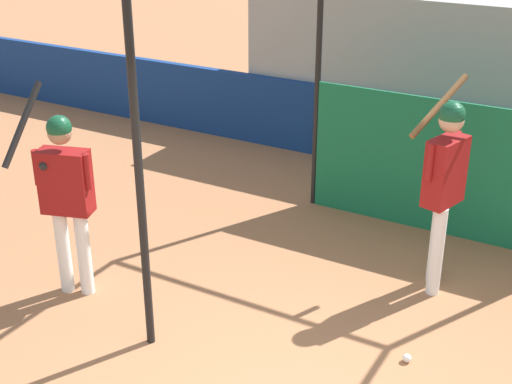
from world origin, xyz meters
TOP-DOWN VIEW (x-y plane):
  - outfield_wall at (0.00, 5.39)m, footprint 24.00×0.12m
  - batting_cage at (-0.16, 3.24)m, footprint 3.10×3.37m
  - player_batter at (0.19, 2.66)m, footprint 0.55×0.90m
  - player_waiting at (-2.80, 0.86)m, footprint 0.69×0.55m
  - baseball at (0.36, 1.38)m, footprint 0.07×0.07m

SIDE VIEW (x-z plane):
  - baseball at x=0.36m, z-range 0.00..0.07m
  - outfield_wall at x=0.00m, z-range 0.00..1.03m
  - player_waiting at x=-2.80m, z-range 0.07..2.11m
  - player_batter at x=0.19m, z-range 0.16..2.16m
  - batting_cage at x=-0.16m, z-range -0.21..2.89m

